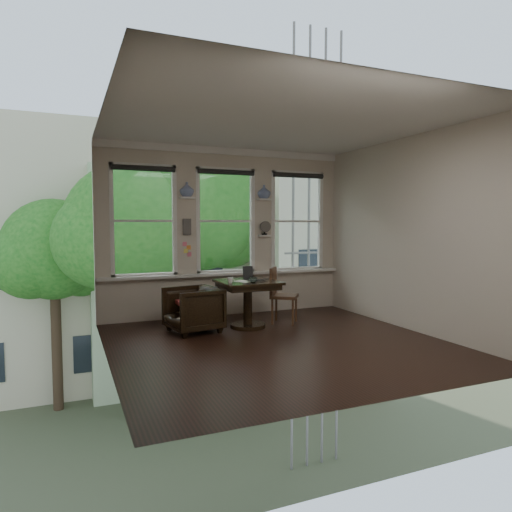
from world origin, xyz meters
name	(u,v)px	position (x,y,z in m)	size (l,w,h in m)	color
ground	(278,343)	(0.00, 0.00, 0.00)	(4.50, 4.50, 0.00)	black
ceiling	(279,122)	(0.00, 0.00, 3.00)	(4.50, 4.50, 0.00)	silver
wall_back	(225,232)	(0.00, 2.25, 1.50)	(4.50, 4.50, 0.00)	beige
wall_front	(387,240)	(0.00, -2.25, 1.50)	(4.50, 4.50, 0.00)	beige
wall_left	(105,237)	(-2.25, 0.00, 1.50)	(4.50, 4.50, 0.00)	beige
wall_right	(410,234)	(2.25, 0.00, 1.50)	(4.50, 4.50, 0.00)	beige
window_left	(144,221)	(-1.45, 2.25, 1.70)	(1.10, 0.12, 1.90)	white
window_center	(225,221)	(0.00, 2.25, 1.70)	(1.10, 0.12, 1.90)	white
window_right	(296,221)	(1.45, 2.25, 1.70)	(1.10, 0.12, 1.90)	white
shelf_left	(187,198)	(-0.72, 2.15, 2.10)	(0.26, 0.16, 0.03)	white
shelf_right	(264,199)	(0.72, 2.15, 2.10)	(0.26, 0.16, 0.03)	white
intercom	(187,227)	(-0.72, 2.18, 1.60)	(0.14, 0.06, 0.28)	#59544F
sticky_notes	(187,247)	(-0.72, 2.19, 1.25)	(0.16, 0.01, 0.24)	pink
desk_fan	(264,230)	(0.72, 2.13, 1.53)	(0.20, 0.20, 0.24)	#59544F
vase_left	(187,190)	(-0.72, 2.15, 2.24)	(0.24, 0.24, 0.25)	silver
vase_right	(264,192)	(0.72, 2.15, 2.24)	(0.24, 0.24, 0.25)	silver
table	(248,304)	(-0.03, 1.08, 0.38)	(0.90, 0.90, 0.75)	black
armchair_left	(193,309)	(-0.91, 1.12, 0.35)	(0.74, 0.76, 0.69)	black
cushion_red	(193,303)	(-0.91, 1.12, 0.45)	(0.45, 0.45, 0.06)	maroon
side_chair_right	(284,296)	(0.66, 1.15, 0.46)	(0.42, 0.42, 0.92)	#4C291B
laptop	(259,281)	(0.09, 0.92, 0.76)	(0.35, 0.22, 0.03)	black
mug	(230,280)	(-0.40, 0.87, 0.80)	(0.10, 0.10, 0.09)	white
drinking_glass	(253,280)	(-0.05, 0.78, 0.80)	(0.12, 0.12, 0.09)	white
tablet	(248,273)	(0.02, 1.20, 0.86)	(0.16, 0.02, 0.22)	black
papers	(244,281)	(-0.12, 1.02, 0.75)	(0.22, 0.30, 0.00)	silver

